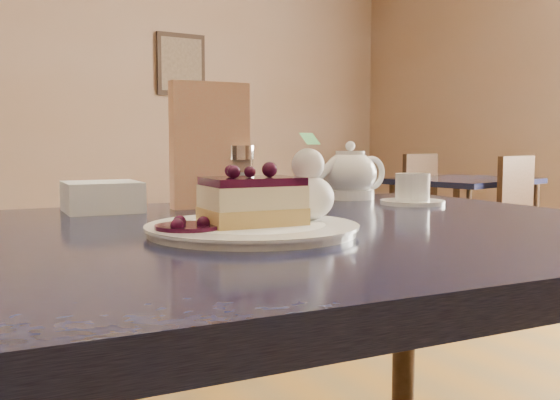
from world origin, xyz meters
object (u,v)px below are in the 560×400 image
main_table (238,287)px  cheesecake_slice (252,201)px  dessert_plate (252,229)px  tea_set (362,179)px  bg_table_far_right (461,268)px

main_table → cheesecake_slice: size_ratio=9.96×
main_table → dessert_plate: 0.10m
dessert_plate → tea_set: bearing=36.0°
tea_set → main_table: bearing=-148.5°
tea_set → dessert_plate: bearing=-144.0°
tea_set → bg_table_far_right: (2.37, 1.88, -0.76)m
main_table → dessert_plate: size_ratio=4.86×
dessert_plate → tea_set: (0.43, 0.31, 0.04)m
dessert_plate → tea_set: size_ratio=0.97×
dessert_plate → cheesecake_slice: (-0.00, -0.00, 0.04)m
main_table → tea_set: (0.43, 0.26, 0.13)m
main_table → dessert_plate: bearing=-90.0°
main_table → tea_set: tea_set is taller
tea_set → bg_table_far_right: bearing=38.4°
dessert_plate → bg_table_far_right: dessert_plate is taller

